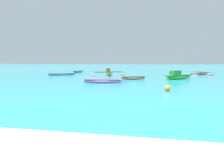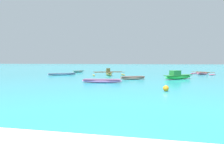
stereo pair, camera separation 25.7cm
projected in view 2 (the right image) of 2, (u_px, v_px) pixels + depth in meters
The scene contains 8 objects.
moored_boat_0 at pixel (78, 71), 32.10m from camera, with size 1.87×2.56×0.34m.
moored_boat_1 at pixel (109, 73), 25.17m from camera, with size 4.85×3.46×1.05m.
moored_boat_2 at pixel (102, 81), 16.67m from camera, with size 3.92×1.07×0.36m.
moored_boat_3 at pixel (62, 74), 26.00m from camera, with size 3.96×2.91×0.30m.
moored_boat_4 at pixel (133, 78), 19.70m from camera, with size 2.91×1.53×0.37m.
moored_boat_5 at pixel (203, 73), 26.87m from camera, with size 3.46×3.63×0.42m.
moored_boat_6 at pixel (178, 76), 20.05m from camera, with size 3.78×3.26×1.02m.
mooring_buoy_0 at pixel (166, 88), 12.03m from camera, with size 0.40×0.40×0.40m.
Camera 2 is at (1.06, -3.35, 2.07)m, focal length 28.00 mm.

